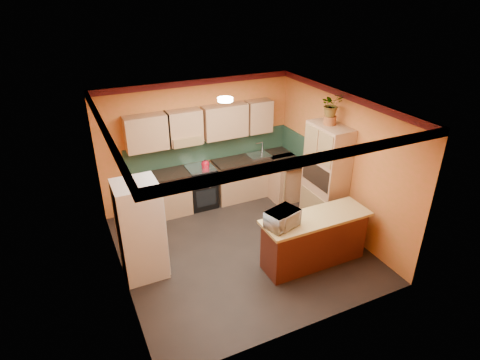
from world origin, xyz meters
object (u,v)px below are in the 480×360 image
base_cabinets_back (228,182)px  pantry (325,177)px  breakfast_bar (314,241)px  microwave (282,219)px  fridge (140,230)px  stove (201,187)px

base_cabinets_back → pantry: 2.26m
breakfast_bar → microwave: bearing=180.0°
fridge → breakfast_bar: (2.73, -0.98, -0.41)m
stove → pantry: pantry is taller
stove → fridge: bearing=-134.0°
base_cabinets_back → stove: bearing=-180.0°
fridge → pantry: pantry is taller
breakfast_bar → microwave: size_ratio=3.45×
breakfast_bar → base_cabinets_back: bearing=99.3°
pantry → microwave: (-1.54, -0.97, 0.02)m
stove → fridge: 2.42m
fridge → stove: bearing=46.0°
stove → fridge: fridge is taller
base_cabinets_back → fridge: bearing=-143.0°
base_cabinets_back → breakfast_bar: same height
breakfast_bar → microwave: microwave is taller
pantry → microwave: bearing=-147.9°
fridge → pantry: (3.60, -0.01, 0.20)m
breakfast_bar → microwave: (-0.67, 0.00, 0.63)m
pantry → base_cabinets_back: bearing=127.2°
microwave → stove: bearing=81.3°
fridge → base_cabinets_back: bearing=37.0°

